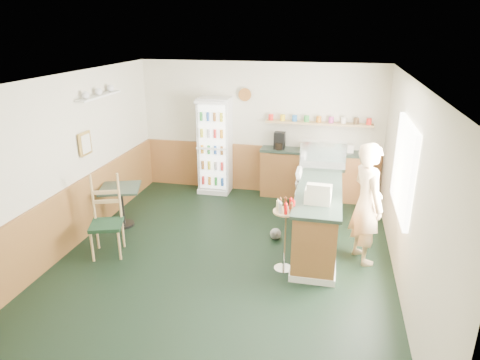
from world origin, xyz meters
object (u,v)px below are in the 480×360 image
(cash_register, at_px, (318,194))
(cafe_table, at_px, (121,199))
(drinks_fridge, at_px, (215,146))
(cafe_chair, at_px, (109,213))
(shopkeeper, at_px, (367,204))
(display_case, at_px, (323,156))
(condiment_stand, at_px, (285,224))

(cash_register, relative_size, cafe_table, 0.45)
(drinks_fridge, height_order, cafe_chair, drinks_fridge)
(shopkeeper, bearing_deg, drinks_fridge, 27.41)
(cafe_table, bearing_deg, cafe_chair, -73.71)
(drinks_fridge, relative_size, display_case, 2.53)
(drinks_fridge, xyz_separation_m, shopkeeper, (2.94, -2.28, -0.08))
(display_case, distance_m, cafe_table, 3.61)
(condiment_stand, bearing_deg, cash_register, 32.28)
(drinks_fridge, relative_size, cash_register, 5.28)
(condiment_stand, bearing_deg, shopkeeper, 25.80)
(cafe_table, distance_m, cafe_chair, 0.93)
(drinks_fridge, distance_m, cafe_table, 2.36)
(display_case, distance_m, cash_register, 1.54)
(cafe_table, bearing_deg, shopkeeper, -4.03)
(display_case, relative_size, condiment_stand, 0.73)
(cash_register, distance_m, shopkeeper, 0.78)
(shopkeeper, bearing_deg, condiment_stand, 91.02)
(shopkeeper, xyz_separation_m, cafe_chair, (-3.84, -0.59, -0.27))
(condiment_stand, height_order, cafe_chair, cafe_chair)
(cash_register, relative_size, condiment_stand, 0.35)
(cafe_table, xyz_separation_m, cafe_chair, (0.26, -0.88, 0.14))
(condiment_stand, relative_size, cafe_table, 1.30)
(drinks_fridge, height_order, cafe_table, drinks_fridge)
(condiment_stand, bearing_deg, cafe_table, 164.30)
(shopkeeper, distance_m, condiment_stand, 1.27)
(cafe_table, height_order, cafe_chair, cafe_chair)
(drinks_fridge, bearing_deg, shopkeeper, -37.80)
(cash_register, xyz_separation_m, condiment_stand, (-0.43, -0.27, -0.39))
(drinks_fridge, xyz_separation_m, display_case, (2.24, -1.02, 0.23))
(cafe_chair, bearing_deg, cafe_table, 87.12)
(display_case, distance_m, shopkeeper, 1.48)
(cafe_chair, bearing_deg, condiment_stand, -18.26)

